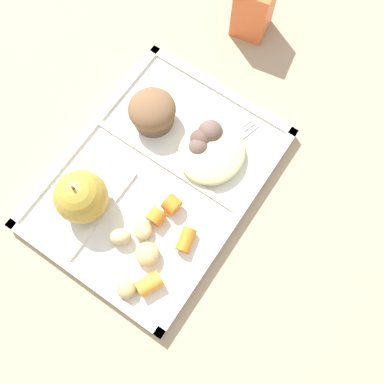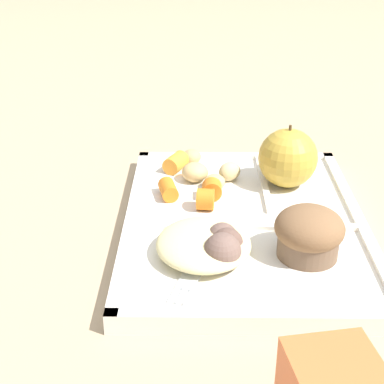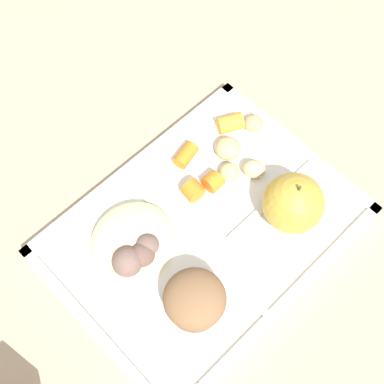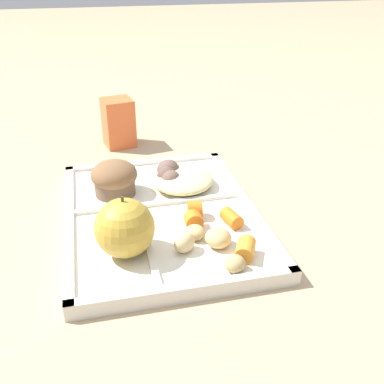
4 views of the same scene
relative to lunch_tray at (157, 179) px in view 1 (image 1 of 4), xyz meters
The scene contains 18 objects.
ground 0.01m from the lunch_tray, 28.96° to the right, with size 6.00×6.00×0.00m, color tan.
lunch_tray is the anchor object (origin of this frame).
green_apple 0.12m from the lunch_tray, 146.65° to the left, with size 0.08×0.08×0.08m.
bran_muffin 0.10m from the lunch_tray, 38.64° to the left, with size 0.07×0.07×0.06m.
carrot_slice_center 0.11m from the lunch_tray, 121.27° to the right, with size 0.02×0.02×0.03m, color orange.
carrot_slice_edge 0.06m from the lunch_tray, 118.64° to the right, with size 0.03×0.03×0.02m, color orange.
carrot_slice_near_corner 0.07m from the lunch_tray, 144.55° to the right, with size 0.03×0.03×0.02m, color orange.
carrot_slice_back 0.16m from the lunch_tray, 147.60° to the right, with size 0.02×0.02×0.04m, color orange.
potato_chunk_large 0.12m from the lunch_tray, 150.35° to the right, with size 0.04×0.04×0.03m, color tan.
potato_chunk_golden 0.09m from the lunch_tray, 157.25° to the right, with size 0.03×0.03×0.02m, color tan.
potato_chunk_browned 0.17m from the lunch_tray, 158.06° to the right, with size 0.03×0.03×0.02m, color tan.
potato_chunk_corner 0.11m from the lunch_tray, behind, with size 0.03×0.02×0.03m, color tan.
egg_noodle_pile 0.09m from the lunch_tray, 32.74° to the right, with size 0.11×0.10×0.03m, color beige.
meatball_center 0.11m from the lunch_tray, 16.80° to the right, with size 0.04×0.04×0.04m, color brown.
meatball_side 0.09m from the lunch_tray, 16.72° to the right, with size 0.03×0.03×0.03m, color brown.
meatball_back 0.08m from the lunch_tray, 22.66° to the right, with size 0.03×0.03×0.03m, color brown.
plastic_fork 0.11m from the lunch_tray, 29.75° to the right, with size 0.15×0.06×0.00m.
milk_carton 0.33m from the lunch_tray, ahead, with size 0.06×0.06×0.10m, color orange.
Camera 1 is at (-0.14, -0.16, 0.61)m, focal length 38.22 mm.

